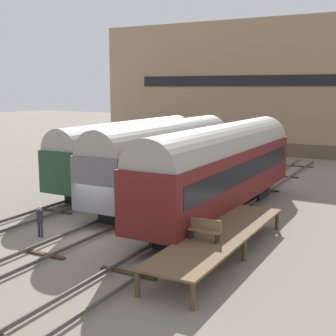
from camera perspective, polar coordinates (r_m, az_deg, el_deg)
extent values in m
plane|color=slate|center=(24.48, -10.24, -8.24)|extent=(200.00, 200.00, 0.00)
cube|color=#4C4742|center=(28.00, -18.93, -5.94)|extent=(0.08, 60.00, 0.16)
cube|color=#4C4742|center=(26.99, -16.85, -6.41)|extent=(0.08, 60.00, 0.16)
cube|color=#3D2D1E|center=(29.58, -13.69, -5.11)|extent=(2.60, 0.24, 0.10)
cube|color=#3D2D1E|center=(34.12, -6.92, -2.93)|extent=(2.60, 0.24, 0.10)
cube|color=#3D2D1E|center=(39.05, -1.82, -1.25)|extent=(2.60, 0.24, 0.10)
cube|color=#3D2D1E|center=(44.24, 2.11, 0.05)|extent=(2.60, 0.24, 0.10)
cube|color=#3D2D1E|center=(49.62, 5.20, 1.08)|extent=(2.60, 0.24, 0.10)
cube|color=#4C4742|center=(24.87, -11.56, -7.57)|extent=(0.08, 60.00, 0.16)
cube|color=#4C4742|center=(24.00, -8.90, -8.12)|extent=(0.08, 60.00, 0.16)
cube|color=#3D2D1E|center=(22.34, -15.13, -10.07)|extent=(2.60, 0.24, 0.10)
cube|color=#3D2D1E|center=(26.76, -6.21, -6.47)|extent=(2.60, 0.24, 0.10)
cube|color=#3D2D1E|center=(31.70, -0.01, -3.84)|extent=(2.60, 0.24, 0.10)
cube|color=#3D2D1E|center=(36.95, 4.44, -1.91)|extent=(2.60, 0.24, 0.10)
cube|color=#3D2D1E|center=(42.40, 7.76, -0.45)|extent=(2.60, 0.24, 0.10)
cube|color=#3D2D1E|center=(47.99, 10.32, 0.66)|extent=(2.60, 0.24, 0.10)
cube|color=#4C4742|center=(22.27, -2.19, -9.44)|extent=(0.08, 60.00, 0.16)
cube|color=#4C4742|center=(21.61, 1.14, -10.04)|extent=(0.08, 60.00, 0.16)
cube|color=#3D2D1E|center=(19.58, -4.93, -12.64)|extent=(2.60, 0.24, 0.10)
cube|color=#3D2D1E|center=(24.50, 2.89, -7.96)|extent=(2.60, 0.24, 0.10)
cube|color=#3D2D1E|center=(29.82, 7.91, -4.81)|extent=(2.60, 0.24, 0.10)
cube|color=#3D2D1E|center=(35.35, 11.36, -2.60)|extent=(2.60, 0.24, 0.10)
cube|color=#3D2D1E|center=(41.02, 13.86, -1.00)|extent=(2.60, 0.24, 0.10)
cube|color=#3D2D1E|center=(46.77, 15.75, 0.22)|extent=(2.60, 0.24, 0.10)
cube|color=black|center=(40.44, -0.59, -0.21)|extent=(1.80, 2.40, 1.00)
cube|color=black|center=(31.82, -9.88, -3.10)|extent=(1.80, 2.40, 1.00)
cube|color=#1E4228|center=(35.69, -4.72, 1.41)|extent=(2.91, 16.23, 2.67)
cube|color=black|center=(35.65, -4.72, 1.92)|extent=(2.95, 14.93, 0.96)
cylinder|color=gray|center=(35.52, -4.75, 3.54)|extent=(2.77, 15.90, 2.77)
cube|color=black|center=(33.12, 10.21, -2.60)|extent=(1.80, 2.40, 1.00)
cube|color=black|center=(22.97, 1.12, -7.98)|extent=(1.80, 2.40, 1.00)
cube|color=#5B1919|center=(27.50, 6.59, -0.79)|extent=(3.03, 17.45, 2.99)
cube|color=black|center=(27.44, 6.60, -0.06)|extent=(3.07, 16.05, 1.08)
cylinder|color=gray|center=(27.27, 6.65, 2.30)|extent=(2.88, 17.10, 2.88)
cube|color=black|center=(35.54, 3.47, -1.62)|extent=(1.80, 2.40, 1.00)
cube|color=black|center=(27.10, -5.52, -5.26)|extent=(1.80, 2.40, 1.00)
cube|color=slate|center=(30.83, -0.41, 0.39)|extent=(2.98, 15.28, 2.96)
cube|color=black|center=(30.77, -0.41, 1.04)|extent=(3.02, 14.06, 1.07)
cylinder|color=gray|center=(30.62, -0.42, 3.12)|extent=(2.83, 14.98, 2.83)
cube|color=brown|center=(21.20, 6.49, -8.05)|extent=(2.50, 10.81, 0.10)
cylinder|color=brown|center=(17.46, -3.73, -13.91)|extent=(0.20, 0.20, 0.99)
cylinder|color=brown|center=(16.49, 2.98, -15.38)|extent=(0.20, 0.20, 0.99)
cylinder|color=brown|center=(26.44, 8.57, -5.72)|extent=(0.20, 0.20, 0.99)
cylinder|color=brown|center=(25.81, 13.18, -6.25)|extent=(0.20, 0.20, 0.99)
cylinder|color=brown|center=(21.78, 3.75, -9.02)|extent=(0.20, 0.20, 0.99)
cylinder|color=brown|center=(21.01, 9.28, -9.85)|extent=(0.20, 0.20, 0.99)
cube|color=brown|center=(20.04, 4.47, -7.63)|extent=(1.40, 0.40, 0.06)
cube|color=brown|center=(20.11, 4.67, -6.81)|extent=(1.40, 0.06, 0.45)
cube|color=black|center=(20.34, 2.91, -8.02)|extent=(0.06, 0.40, 0.40)
cube|color=black|center=(19.89, 6.04, -8.49)|extent=(0.06, 0.40, 0.40)
cylinder|color=#282833|center=(24.84, -15.46, -7.25)|extent=(0.12, 0.12, 0.77)
cylinder|color=#282833|center=(24.70, -15.12, -7.32)|extent=(0.12, 0.12, 0.77)
cylinder|color=#232328|center=(24.57, -15.36, -5.70)|extent=(0.32, 0.32, 0.65)
sphere|color=tan|center=(24.47, -15.41, -4.73)|extent=(0.21, 0.21, 0.21)
cube|color=brown|center=(61.11, 10.64, 3.25)|extent=(35.47, 13.74, 1.50)
cube|color=#9E7F60|center=(60.74, 10.87, 10.31)|extent=(35.47, 13.74, 13.54)
cube|color=black|center=(54.19, 8.59, 10.47)|extent=(24.83, 0.10, 1.20)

